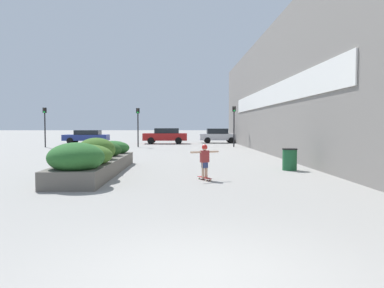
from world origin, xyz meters
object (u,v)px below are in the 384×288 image
(car_center_left, at_px, (302,135))
(car_center_right, at_px, (166,136))
(car_rightmost, at_px, (218,135))
(traffic_light_left, at_px, (138,120))
(traffic_light_right, at_px, (234,119))
(traffic_light_far_left, at_px, (45,120))
(trash_bin, at_px, (290,159))
(car_leftmost, at_px, (87,136))
(skateboarder, at_px, (205,157))
(skateboard, at_px, (205,178))

(car_center_left, distance_m, car_center_right, 14.58)
(car_rightmost, height_order, traffic_light_left, traffic_light_left)
(traffic_light_right, distance_m, traffic_light_far_left, 16.26)
(trash_bin, bearing_deg, car_leftmost, 121.35)
(trash_bin, distance_m, traffic_light_far_left, 23.55)
(skateboarder, relative_size, traffic_light_left, 0.33)
(car_leftmost, height_order, car_rightmost, car_rightmost)
(trash_bin, relative_size, car_center_right, 0.20)
(car_leftmost, height_order, traffic_light_far_left, traffic_light_far_left)
(skateboard, xyz_separation_m, skateboarder, (-0.00, 0.00, 0.70))
(car_center_right, xyz_separation_m, traffic_light_far_left, (-10.04, -6.05, 1.48))
(trash_bin, bearing_deg, traffic_light_right, 89.86)
(traffic_light_left, relative_size, traffic_light_right, 0.96)
(skateboard, height_order, trash_bin, trash_bin)
(skateboard, height_order, traffic_light_left, traffic_light_left)
(skateboard, distance_m, car_rightmost, 27.62)
(car_leftmost, bearing_deg, car_rightmost, -85.10)
(skateboard, bearing_deg, traffic_light_left, 78.90)
(car_center_left, bearing_deg, traffic_light_far_left, 106.65)
(skateboarder, xyz_separation_m, trash_bin, (3.70, 2.70, -0.32))
(car_leftmost, bearing_deg, car_center_left, -88.07)
(skateboard, height_order, car_center_right, car_center_right)
(car_center_left, height_order, traffic_light_left, traffic_light_left)
(car_leftmost, bearing_deg, traffic_light_right, -114.27)
(trash_bin, bearing_deg, traffic_light_left, 115.84)
(traffic_light_left, bearing_deg, skateboarder, -76.96)
(skateboard, relative_size, car_rightmost, 0.18)
(trash_bin, bearing_deg, car_center_right, 105.01)
(car_center_right, xyz_separation_m, traffic_light_left, (-2.12, -5.90, 1.46))
(car_center_left, distance_m, traffic_light_right, 11.14)
(car_center_right, relative_size, traffic_light_right, 1.26)
(car_center_left, bearing_deg, car_leftmost, 91.93)
(skateboarder, relative_size, car_center_right, 0.25)
(car_leftmost, distance_m, car_center_left, 22.71)
(skateboarder, xyz_separation_m, car_rightmost, (3.11, 27.44, 0.03))
(traffic_light_far_left, bearing_deg, skateboard, -57.54)
(skateboard, height_order, car_center_left, car_center_left)
(car_center_right, bearing_deg, car_rightmost, -73.02)
(car_center_right, height_order, traffic_light_left, traffic_light_left)
(car_leftmost, distance_m, car_center_right, 8.19)
(car_leftmost, bearing_deg, skateboarder, -157.93)
(skateboard, relative_size, car_center_left, 0.16)
(traffic_light_left, height_order, traffic_light_right, traffic_light_right)
(traffic_light_left, bearing_deg, car_leftmost, 133.29)
(skateboard, relative_size, skateboarder, 0.66)
(traffic_light_left, bearing_deg, skateboard, -76.96)
(skateboard, xyz_separation_m, traffic_light_left, (-4.59, 19.83, 2.24))
(car_rightmost, relative_size, traffic_light_far_left, 1.19)
(car_leftmost, bearing_deg, traffic_light_far_left, 164.14)
(traffic_light_right, bearing_deg, trash_bin, -90.14)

